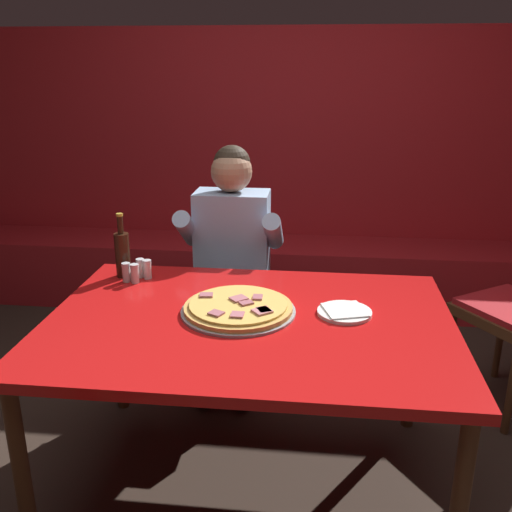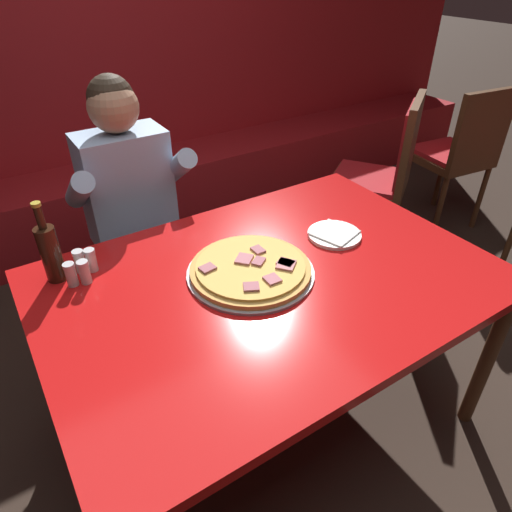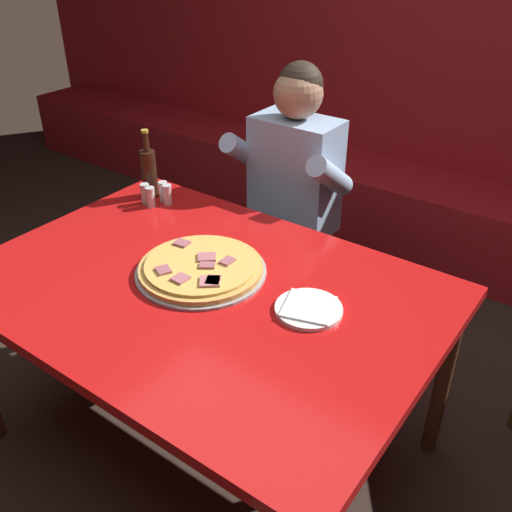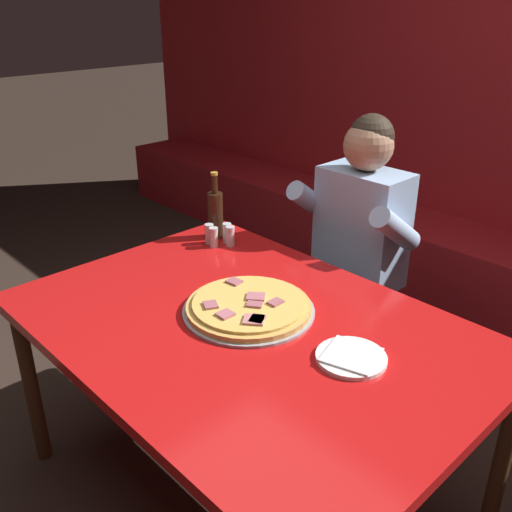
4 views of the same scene
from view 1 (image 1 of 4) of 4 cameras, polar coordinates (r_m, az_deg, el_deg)
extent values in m
plane|color=#33261E|center=(2.57, -0.62, -21.54)|extent=(24.00, 24.00, 0.00)
cube|color=#A3191E|center=(4.19, 3.02, 8.97)|extent=(6.80, 0.16, 1.90)
cube|color=#A3191E|center=(4.07, 2.56, -1.84)|extent=(6.46, 0.48, 0.46)
cylinder|color=#4C2D19|center=(2.19, -22.36, -19.70)|extent=(0.06, 0.06, 0.71)
cylinder|color=#4C2D19|center=(2.02, 19.60, -22.95)|extent=(0.06, 0.06, 0.71)
cylinder|color=#4C2D19|center=(2.91, -13.57, -8.51)|extent=(0.06, 0.06, 0.71)
cylinder|color=#4C2D19|center=(2.79, 15.42, -9.95)|extent=(0.06, 0.06, 0.71)
cube|color=red|center=(2.17, -0.69, -6.77)|extent=(1.54, 1.07, 0.04)
cylinder|color=#9E9EA3|center=(2.22, -1.78, -5.52)|extent=(0.45, 0.45, 0.01)
cylinder|color=gold|center=(2.21, -1.79, -5.19)|extent=(0.42, 0.42, 0.02)
cylinder|color=#E0B251|center=(2.21, -1.79, -4.86)|extent=(0.38, 0.38, 0.01)
cube|color=#A85B66|center=(2.25, 0.16, -4.14)|extent=(0.04, 0.05, 0.01)
cube|color=#A85B66|center=(2.20, -0.98, -4.71)|extent=(0.06, 0.06, 0.01)
cube|color=#B76670|center=(2.10, -1.88, -5.89)|extent=(0.05, 0.05, 0.01)
cube|color=#B76670|center=(2.14, 0.78, -5.42)|extent=(0.06, 0.07, 0.01)
cube|color=#A85B66|center=(2.28, -4.99, -3.91)|extent=(0.06, 0.05, 0.01)
cube|color=#B76670|center=(2.24, -1.74, -4.28)|extent=(0.08, 0.08, 0.01)
cube|color=#A85B66|center=(2.11, -4.00, -5.73)|extent=(0.07, 0.06, 0.01)
cube|color=#C6757A|center=(2.13, 0.62, -5.52)|extent=(0.09, 0.09, 0.01)
cylinder|color=white|center=(2.23, 8.84, -5.59)|extent=(0.21, 0.21, 0.01)
cube|color=white|center=(2.22, 8.86, -5.35)|extent=(0.19, 0.19, 0.01)
cylinder|color=black|center=(2.62, -13.19, 0.10)|extent=(0.07, 0.07, 0.20)
cylinder|color=black|center=(2.58, -13.42, 3.05)|extent=(0.03, 0.03, 0.08)
cylinder|color=#B29933|center=(2.57, -13.50, 4.03)|extent=(0.03, 0.03, 0.01)
cylinder|color=silver|center=(2.61, -11.47, -1.33)|extent=(0.04, 0.04, 0.07)
cylinder|color=#28231E|center=(2.62, -11.45, -1.62)|extent=(0.03, 0.03, 0.04)
cylinder|color=silver|center=(2.60, -11.53, -0.44)|extent=(0.04, 0.04, 0.01)
cylinder|color=silver|center=(2.59, -10.80, -1.46)|extent=(0.04, 0.04, 0.07)
cylinder|color=#516B33|center=(2.59, -10.78, -1.76)|extent=(0.03, 0.03, 0.04)
cylinder|color=silver|center=(2.58, -10.86, -0.56)|extent=(0.04, 0.04, 0.01)
cylinder|color=silver|center=(2.57, -12.83, -1.74)|extent=(0.04, 0.04, 0.07)
cylinder|color=silver|center=(2.58, -12.81, -2.04)|extent=(0.03, 0.03, 0.04)
cylinder|color=silver|center=(2.56, -12.90, -0.84)|extent=(0.04, 0.04, 0.01)
cylinder|color=silver|center=(2.55, -12.01, -1.87)|extent=(0.04, 0.04, 0.07)
cylinder|color=#B23323|center=(2.55, -11.99, -2.17)|extent=(0.03, 0.03, 0.04)
cylinder|color=silver|center=(2.53, -12.08, -0.96)|extent=(0.04, 0.04, 0.01)
ellipsoid|color=black|center=(3.04, -4.96, -13.46)|extent=(0.11, 0.24, 0.09)
ellipsoid|color=black|center=(3.01, -1.12, -13.74)|extent=(0.11, 0.24, 0.09)
cylinder|color=#282833|center=(2.95, -5.07, -10.42)|extent=(0.11, 0.11, 0.43)
cylinder|color=#282833|center=(2.92, -1.14, -10.67)|extent=(0.11, 0.11, 0.43)
cube|color=#282833|center=(2.89, -2.89, -4.74)|extent=(0.34, 0.40, 0.12)
cube|color=#9EBCE0|center=(2.98, -2.36, 1.54)|extent=(0.38, 0.22, 0.52)
cylinder|color=#9EBCE0|center=(2.93, -6.89, 2.71)|extent=(0.09, 0.30, 0.25)
cylinder|color=#9EBCE0|center=(2.86, 1.74, 2.45)|extent=(0.09, 0.30, 0.25)
sphere|color=tan|center=(2.90, -2.46, 8.45)|extent=(0.21, 0.21, 0.21)
sphere|color=#2D2319|center=(2.91, -2.42, 9.18)|extent=(0.19, 0.19, 0.19)
cylinder|color=#4C2D19|center=(3.42, 23.21, -7.57)|extent=(0.04, 0.04, 0.47)
cylinder|color=#4C2D19|center=(3.15, 18.75, -9.28)|extent=(0.04, 0.04, 0.47)
cylinder|color=#4C2D19|center=(2.94, 24.16, -12.08)|extent=(0.04, 0.04, 0.47)
camera|label=2|loc=(1.33, -42.15, 15.44)|focal=32.00mm
camera|label=3|loc=(1.15, 55.25, 18.27)|focal=40.00mm
camera|label=4|loc=(1.27, 55.31, 13.91)|focal=40.00mm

